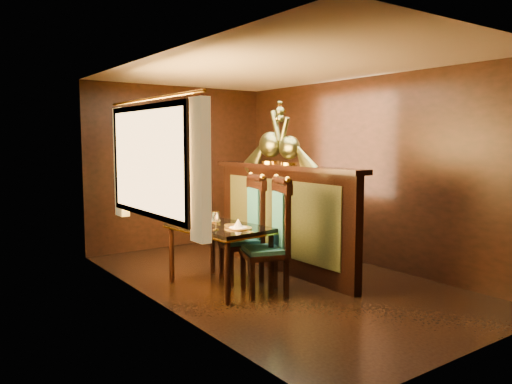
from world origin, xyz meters
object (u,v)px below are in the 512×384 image
at_px(dining_table, 219,231).
at_px(chair_right, 250,224).
at_px(chair_left, 275,232).
at_px(peacock_right, 270,133).
at_px(peacock_left, 289,137).

distance_m(dining_table, chair_right, 0.49).
relative_size(chair_left, chair_right, 1.01).
bearing_deg(peacock_right, peacock_left, -90.00).
height_order(peacock_left, peacock_right, peacock_right).
relative_size(chair_right, peacock_right, 1.61).
xyz_separation_m(peacock_left, peacock_right, (0.00, 0.38, 0.05)).
bearing_deg(dining_table, chair_left, -58.00).
relative_size(peacock_left, peacock_right, 0.87).
height_order(chair_left, peacock_left, peacock_left).
height_order(dining_table, chair_right, chair_right).
relative_size(chair_right, peacock_left, 1.86).
bearing_deg(chair_left, peacock_right, 74.90).
xyz_separation_m(chair_left, chair_right, (0.08, 0.58, -0.01)).
relative_size(dining_table, peacock_left, 1.85).
bearing_deg(chair_right, dining_table, -157.85).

